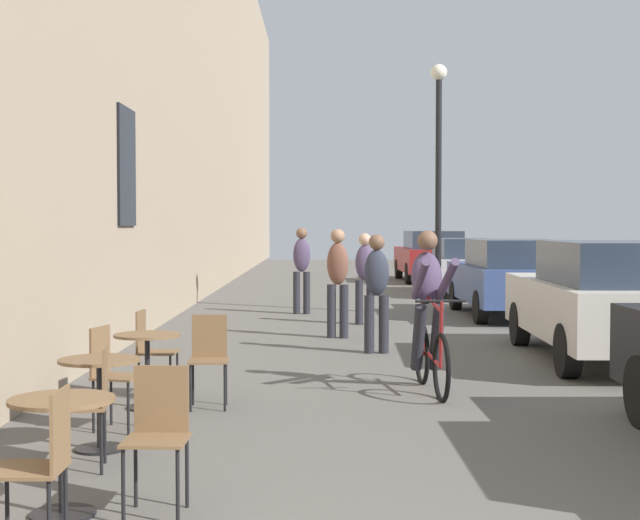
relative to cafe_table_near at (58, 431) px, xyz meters
name	(u,v)px	position (x,y,z in m)	size (l,w,h in m)	color
cafe_table_near	(58,431)	(0.00, 0.00, 0.00)	(0.64, 0.64, 0.72)	black
cafe_chair_near_toward_street	(37,459)	(0.08, -0.67, 0.00)	(0.38, 0.38, 0.89)	black
cafe_chair_near_toward_wall	(154,428)	(0.57, 0.08, 0.00)	(0.39, 0.39, 0.89)	black
cafe_table_mid	(96,384)	(-0.16, 1.63, 0.00)	(0.64, 0.64, 0.72)	black
cafe_chair_mid_toward_street	(86,399)	(-0.09, 1.05, 0.00)	(0.43, 0.43, 0.89)	black
cafe_chair_mid_toward_wall	(107,370)	(-0.24, 2.35, 0.00)	(0.46, 0.46, 0.89)	black
cafe_table_far	(143,355)	(-0.10, 3.27, 0.00)	(0.64, 0.64, 0.72)	black
cafe_chair_far_toward_street	(147,347)	(-0.17, 3.87, 0.00)	(0.40, 0.40, 0.89)	black
cafe_chair_far_toward_wall	(205,354)	(0.49, 3.34, 0.00)	(0.40, 0.40, 0.89)	black
cyclist_on_bicycle	(425,314)	(2.74, 4.29, 0.29)	(0.52, 1.76, 1.74)	black
pedestrian_near	(373,286)	(2.35, 7.08, 0.40)	(0.34, 0.24, 1.64)	#26262D
pedestrian_mid	(334,277)	(1.84, 8.79, 0.44)	(0.38, 0.30, 1.71)	#26262D
pedestrian_far	(361,273)	(2.36, 10.73, 0.39)	(0.35, 0.26, 1.62)	#26262D
pedestrian_furthest	(298,265)	(1.20, 12.68, 0.45)	(0.34, 0.24, 1.72)	#26262D
street_lamp	(435,157)	(3.88, 12.44, 2.59)	(0.32, 0.32, 4.90)	black
parked_car_second	(603,299)	(5.29, 6.32, 0.29)	(1.95, 4.44, 1.56)	beige
parked_car_third	(505,277)	(5.21, 12.09, 0.26)	(1.82, 4.23, 1.50)	#384C84
parked_car_fourth	(459,265)	(5.23, 17.88, 0.22)	(1.76, 4.06, 1.43)	#B7B7BC
parked_car_fifth	(427,255)	(5.05, 23.22, 0.30)	(1.96, 4.50, 1.59)	maroon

